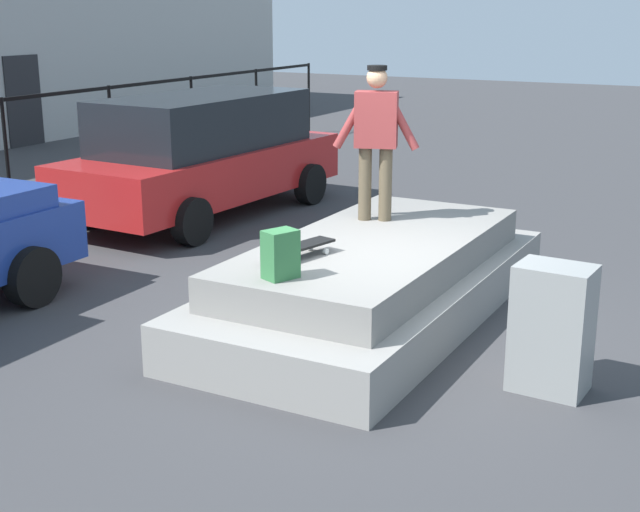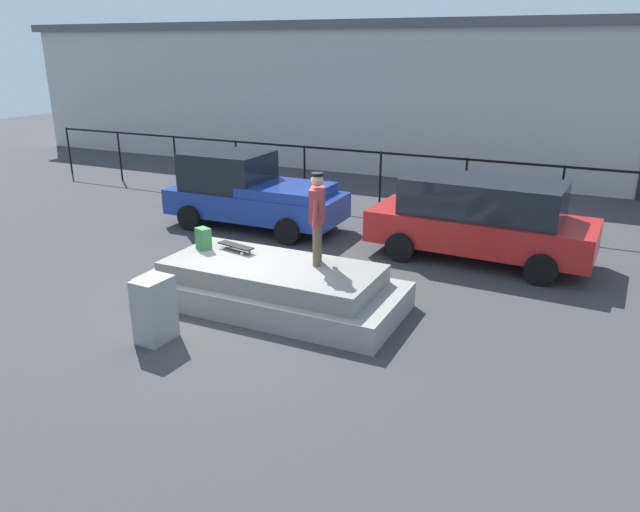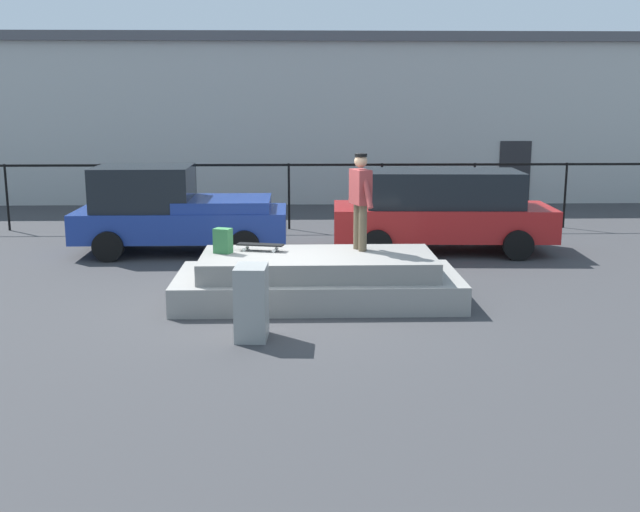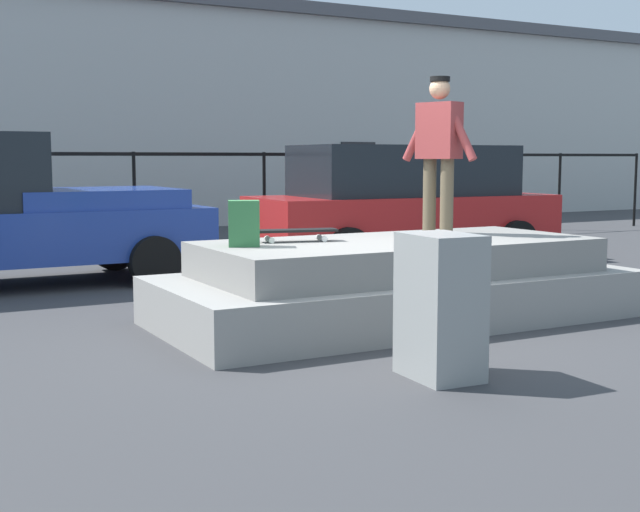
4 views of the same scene
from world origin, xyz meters
name	(u,v)px [view 1 (image 1 of 4)]	position (x,y,z in m)	size (l,w,h in m)	color
ground_plane	(378,336)	(0.00, 0.00, 0.00)	(60.00, 60.00, 0.00)	#38383A
concrete_ledge	(375,280)	(0.56, 0.30, 0.36)	(4.73, 2.12, 0.80)	gray
skateboarder	(376,132)	(1.29, 0.65, 1.75)	(0.39, 0.90, 1.64)	brown
skateboard	(299,247)	(-0.41, 0.62, 0.90)	(0.82, 0.37, 0.12)	black
backpack	(280,254)	(-1.03, 0.45, 1.01)	(0.28, 0.20, 0.42)	#33723F
car_red_hatchback_mid	(204,153)	(3.41, 4.43, 0.95)	(4.85, 2.27, 1.79)	#B21E1E
utility_box	(552,329)	(-0.43, -1.73, 0.53)	(0.44, 0.60, 1.06)	gray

